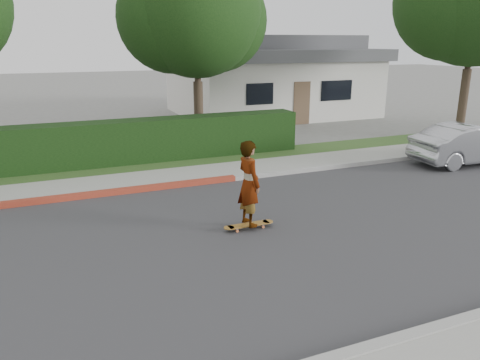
% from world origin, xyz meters
% --- Properties ---
extents(ground, '(120.00, 120.00, 0.00)m').
position_xyz_m(ground, '(0.00, 0.00, 0.00)').
color(ground, slate).
rests_on(ground, ground).
extents(road, '(60.00, 8.00, 0.01)m').
position_xyz_m(road, '(0.00, 0.00, 0.01)').
color(road, '#2D2D30').
rests_on(road, ground).
extents(curb_near, '(60.00, 0.20, 0.15)m').
position_xyz_m(curb_near, '(0.00, -4.10, 0.07)').
color(curb_near, '#9E9E99').
rests_on(curb_near, ground).
extents(curb_far, '(60.00, 0.20, 0.15)m').
position_xyz_m(curb_far, '(0.00, 4.10, 0.07)').
color(curb_far, '#9E9E99').
rests_on(curb_far, ground).
extents(curb_red_section, '(12.00, 0.21, 0.15)m').
position_xyz_m(curb_red_section, '(-5.00, 4.10, 0.08)').
color(curb_red_section, '#993421').
rests_on(curb_red_section, ground).
extents(sidewalk_far, '(60.00, 1.60, 0.12)m').
position_xyz_m(sidewalk_far, '(0.00, 5.00, 0.06)').
color(sidewalk_far, gray).
rests_on(sidewalk_far, ground).
extents(planting_strip, '(60.00, 1.60, 0.10)m').
position_xyz_m(planting_strip, '(0.00, 6.60, 0.05)').
color(planting_strip, '#2D4C1E').
rests_on(planting_strip, ground).
extents(hedge, '(15.00, 1.00, 1.50)m').
position_xyz_m(hedge, '(-3.00, 7.20, 0.75)').
color(hedge, black).
rests_on(hedge, ground).
extents(tree_center, '(5.66, 4.84, 7.44)m').
position_xyz_m(tree_center, '(1.49, 9.19, 4.90)').
color(tree_center, '#33261C').
rests_on(tree_center, ground).
extents(house, '(10.60, 8.60, 4.30)m').
position_xyz_m(house, '(8.00, 16.00, 2.10)').
color(house, beige).
rests_on(house, ground).
extents(skateboard, '(1.17, 0.23, 0.11)m').
position_xyz_m(skateboard, '(-0.12, 0.48, 0.10)').
color(skateboard, '#CC6838').
rests_on(skateboard, ground).
extents(skateboarder, '(0.53, 0.73, 1.88)m').
position_xyz_m(skateboarder, '(-0.12, 0.48, 1.06)').
color(skateboarder, white).
rests_on(skateboarder, skateboard).
extents(car_silver, '(4.20, 1.69, 1.36)m').
position_xyz_m(car_silver, '(9.10, 2.91, 0.68)').
color(car_silver, '#A6A8AD').
rests_on(car_silver, ground).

